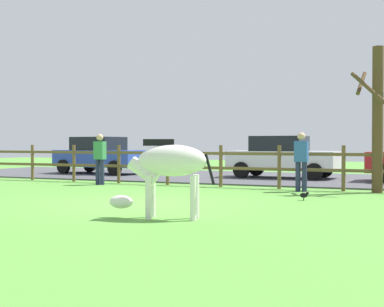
{
  "coord_description": "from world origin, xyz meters",
  "views": [
    {
      "loc": [
        5.93,
        -10.36,
        1.33
      ],
      "look_at": [
        0.75,
        1.17,
        1.1
      ],
      "focal_mm": 50.14,
      "sensor_mm": 36.0,
      "label": 1
    }
  ],
  "objects_px": {
    "crow_on_grass": "(304,195)",
    "visitor_right_of_tree": "(301,159)",
    "visitor_left_of_tree": "(100,157)",
    "parked_car_white": "(282,157)",
    "parked_car_blue": "(101,155)",
    "bare_tree": "(377,116)",
    "zebra": "(168,167)"
  },
  "relations": [
    {
      "from": "crow_on_grass",
      "to": "visitor_right_of_tree",
      "type": "xyz_separation_m",
      "value": [
        -0.58,
        2.27,
        0.78
      ]
    },
    {
      "from": "visitor_left_of_tree",
      "to": "visitor_right_of_tree",
      "type": "bearing_deg",
      "value": 2.02
    },
    {
      "from": "visitor_right_of_tree",
      "to": "parked_car_white",
      "type": "bearing_deg",
      "value": 110.35
    },
    {
      "from": "visitor_left_of_tree",
      "to": "visitor_right_of_tree",
      "type": "height_order",
      "value": "same"
    },
    {
      "from": "parked_car_white",
      "to": "visitor_left_of_tree",
      "type": "relative_size",
      "value": 2.47
    },
    {
      "from": "parked_car_white",
      "to": "visitor_right_of_tree",
      "type": "relative_size",
      "value": 2.47
    },
    {
      "from": "visitor_left_of_tree",
      "to": "parked_car_blue",
      "type": "bearing_deg",
      "value": 123.63
    },
    {
      "from": "bare_tree",
      "to": "zebra",
      "type": "height_order",
      "value": "bare_tree"
    },
    {
      "from": "bare_tree",
      "to": "crow_on_grass",
      "type": "relative_size",
      "value": 18.39
    },
    {
      "from": "visitor_right_of_tree",
      "to": "bare_tree",
      "type": "bearing_deg",
      "value": 14.55
    },
    {
      "from": "parked_car_white",
      "to": "crow_on_grass",
      "type": "bearing_deg",
      "value": -71.52
    },
    {
      "from": "zebra",
      "to": "parked_car_white",
      "type": "bearing_deg",
      "value": 94.27
    },
    {
      "from": "crow_on_grass",
      "to": "visitor_left_of_tree",
      "type": "xyz_separation_m",
      "value": [
        -7.06,
        2.04,
        0.78
      ]
    },
    {
      "from": "bare_tree",
      "to": "crow_on_grass",
      "type": "distance_m",
      "value": 3.65
    },
    {
      "from": "zebra",
      "to": "parked_car_blue",
      "type": "xyz_separation_m",
      "value": [
        -8.61,
        10.73,
        -0.08
      ]
    },
    {
      "from": "zebra",
      "to": "visitor_right_of_tree",
      "type": "relative_size",
      "value": 1.16
    },
    {
      "from": "zebra",
      "to": "parked_car_white",
      "type": "xyz_separation_m",
      "value": [
        -0.83,
        11.14,
        -0.08
      ]
    },
    {
      "from": "bare_tree",
      "to": "parked_car_white",
      "type": "height_order",
      "value": "bare_tree"
    },
    {
      "from": "bare_tree",
      "to": "zebra",
      "type": "distance_m",
      "value": 7.49
    },
    {
      "from": "parked_car_white",
      "to": "parked_car_blue",
      "type": "distance_m",
      "value": 7.79
    },
    {
      "from": "visitor_right_of_tree",
      "to": "visitor_left_of_tree",
      "type": "bearing_deg",
      "value": -177.98
    },
    {
      "from": "zebra",
      "to": "visitor_left_of_tree",
      "type": "bearing_deg",
      "value": 132.24
    },
    {
      "from": "zebra",
      "to": "parked_car_blue",
      "type": "height_order",
      "value": "parked_car_blue"
    },
    {
      "from": "parked_car_blue",
      "to": "zebra",
      "type": "bearing_deg",
      "value": -51.25
    },
    {
      "from": "bare_tree",
      "to": "visitor_right_of_tree",
      "type": "relative_size",
      "value": 2.41
    },
    {
      "from": "parked_car_white",
      "to": "parked_car_blue",
      "type": "bearing_deg",
      "value": -176.99
    },
    {
      "from": "crow_on_grass",
      "to": "parked_car_white",
      "type": "bearing_deg",
      "value": 108.48
    },
    {
      "from": "zebra",
      "to": "parked_car_white",
      "type": "height_order",
      "value": "parked_car_white"
    },
    {
      "from": "parked_car_blue",
      "to": "visitor_right_of_tree",
      "type": "relative_size",
      "value": 2.52
    },
    {
      "from": "crow_on_grass",
      "to": "visitor_left_of_tree",
      "type": "relative_size",
      "value": 0.13
    },
    {
      "from": "crow_on_grass",
      "to": "visitor_right_of_tree",
      "type": "height_order",
      "value": "visitor_right_of_tree"
    },
    {
      "from": "bare_tree",
      "to": "parked_car_blue",
      "type": "bearing_deg",
      "value": 161.2
    }
  ]
}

